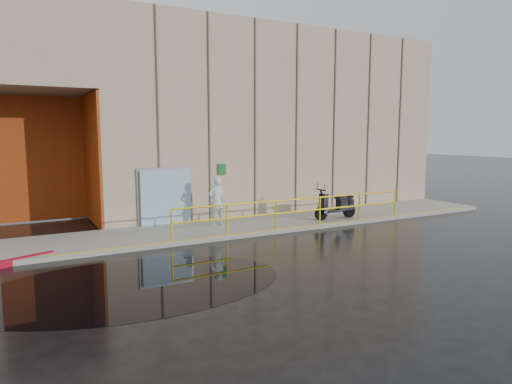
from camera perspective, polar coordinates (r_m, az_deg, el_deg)
ground at (r=11.94m, az=-3.35°, el=-9.66°), size 120.00×120.00×0.00m
sidewalk at (r=17.61m, az=2.19°, el=-3.86°), size 20.00×3.00×0.15m
building at (r=23.54m, az=-3.61°, el=9.04°), size 20.00×10.17×8.00m
guardrail at (r=16.51m, az=5.35°, el=-2.50°), size 9.56×0.06×1.03m
person at (r=16.64m, az=-4.92°, el=-1.13°), size 0.70×0.51×1.80m
scooter at (r=18.13m, az=9.99°, el=-0.71°), size 1.91×0.65×1.46m
red_curb at (r=13.82m, az=-28.54°, el=-7.81°), size 2.30×1.05×0.18m
puddle at (r=11.12m, az=-15.24°, el=-11.19°), size 7.48×4.95×0.01m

